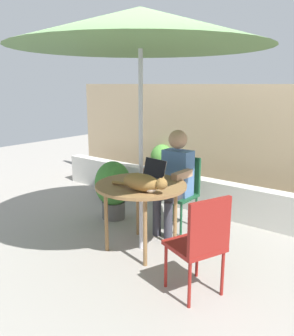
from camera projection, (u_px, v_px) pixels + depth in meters
name	position (u px, v px, depth m)	size (l,w,h in m)	color
ground_plane	(141.00, 248.00, 3.77)	(14.00, 14.00, 0.00)	gray
fence_back	(228.00, 144.00, 5.13)	(5.96, 0.08, 1.73)	tan
planter_wall_low	(206.00, 196.00, 4.79)	(5.36, 0.20, 0.47)	beige
patio_table	(141.00, 190.00, 3.61)	(0.94, 0.94, 0.73)	olive
patio_umbrella	(140.00, 28.00, 3.24)	(2.46, 2.46, 2.42)	#B7B7BC
chair_occupied	(181.00, 187.00, 4.24)	(0.40, 0.40, 0.88)	#194C2D
chair_empty	(201.00, 239.00, 2.81)	(0.52, 0.52, 0.88)	maroon
person_seated	(174.00, 176.00, 4.08)	(0.48, 0.48, 1.22)	#4C72A5
laptop	(151.00, 174.00, 3.75)	(0.33, 0.29, 0.21)	gray
cat	(143.00, 183.00, 3.34)	(0.65, 0.23, 0.17)	olive
potted_plant_near_fence	(111.00, 181.00, 5.35)	(0.29, 0.29, 0.54)	#595654
potted_plant_by_chair	(162.00, 165.00, 5.81)	(0.38, 0.38, 0.76)	#595654
potted_plant_corner	(113.00, 187.00, 4.53)	(0.47, 0.47, 0.77)	#595654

